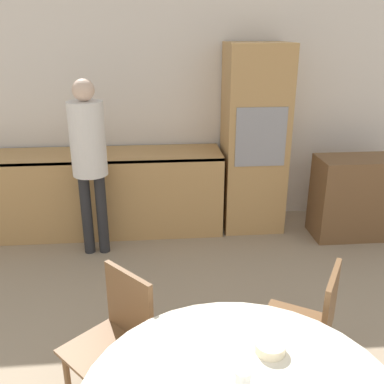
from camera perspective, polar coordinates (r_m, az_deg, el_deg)
The scene contains 9 objects.
wall_back at distance 4.81m, azimuth -2.62°, elevation 11.27°, with size 7.09×0.05×2.60m.
kitchen_counter at distance 4.78m, azimuth -15.56°, elevation -0.05°, with size 3.19×0.60×0.89m.
oven_unit at distance 4.67m, azimuth 8.25°, elevation 6.90°, with size 0.64×0.59×1.98m.
sideboard at distance 4.89m, azimuth 21.92°, elevation -0.63°, with size 1.05×0.45×0.87m.
chair_far_left at distance 2.57m, azimuth -10.00°, elevation -18.39°, with size 0.56×0.56×0.86m.
chair_far_right at distance 2.71m, azimuth 15.35°, elevation -16.64°, with size 0.55×0.55×0.86m.
person_standing at distance 4.08m, azimuth -13.62°, elevation 5.49°, with size 0.33×0.33×1.70m.
cup at distance 1.90m, azimuth 6.79°, elevation -23.50°, with size 0.07×0.07×0.09m.
bowl_near at distance 2.09m, azimuth 10.39°, elevation -19.69°, with size 0.14×0.14×0.05m.
Camera 1 is at (-0.20, 0.26, 2.11)m, focal length 40.00 mm.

